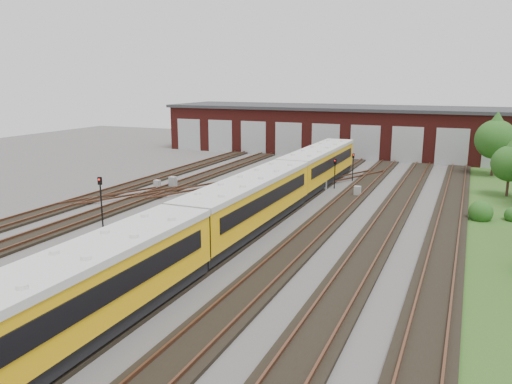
% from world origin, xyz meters
% --- Properties ---
extents(ground, '(120.00, 120.00, 0.00)m').
position_xyz_m(ground, '(0.00, 0.00, 0.00)').
color(ground, '#464341').
rests_on(ground, ground).
extents(track_network, '(30.40, 70.00, 0.33)m').
position_xyz_m(track_network, '(-0.17, 0.59, 0.11)').
color(track_network, black).
rests_on(track_network, ground).
extents(maintenance_shed, '(51.00, 12.50, 6.35)m').
position_xyz_m(maintenance_shed, '(-0.01, 39.97, 3.20)').
color(maintenance_shed, '#581916').
rests_on(maintenance_shed, ground).
extents(metro_train, '(2.89, 47.76, 3.25)m').
position_xyz_m(metro_train, '(2.00, 1.49, 2.00)').
color(metro_train, black).
rests_on(metro_train, ground).
extents(signal_mast_0, '(0.29, 0.27, 3.46)m').
position_xyz_m(signal_mast_0, '(-7.69, -1.55, 2.20)').
color(signal_mast_0, black).
rests_on(signal_mast_0, ground).
extents(signal_mast_1, '(0.25, 0.23, 2.62)m').
position_xyz_m(signal_mast_1, '(-0.98, 19.68, 1.69)').
color(signal_mast_1, black).
rests_on(signal_mast_1, ground).
extents(signal_mast_2, '(0.25, 0.24, 2.77)m').
position_xyz_m(signal_mast_2, '(3.73, 16.66, 1.78)').
color(signal_mast_2, black).
rests_on(signal_mast_2, ground).
extents(signal_mast_3, '(0.25, 0.24, 2.76)m').
position_xyz_m(signal_mast_3, '(4.49, 20.77, 1.77)').
color(signal_mast_3, black).
rests_on(signal_mast_3, ground).
extents(relay_cabinet_0, '(0.67, 0.57, 1.06)m').
position_xyz_m(relay_cabinet_0, '(-10.10, 11.02, 0.53)').
color(relay_cabinet_0, '#999C9E').
rests_on(relay_cabinet_0, ground).
extents(relay_cabinet_1, '(0.55, 0.47, 0.89)m').
position_xyz_m(relay_cabinet_1, '(-11.02, 9.85, 0.45)').
color(relay_cabinet_1, '#999C9E').
rests_on(relay_cabinet_1, ground).
extents(relay_cabinet_2, '(0.64, 0.54, 1.05)m').
position_xyz_m(relay_cabinet_2, '(-4.85, 13.27, 0.53)').
color(relay_cabinet_2, '#999C9E').
rests_on(relay_cabinet_2, ground).
extents(relay_cabinet_3, '(0.59, 0.50, 0.94)m').
position_xyz_m(relay_cabinet_3, '(6.37, 14.21, 0.47)').
color(relay_cabinet_3, '#999C9E').
rests_on(relay_cabinet_3, ground).
extents(relay_cabinet_4, '(0.62, 0.55, 0.92)m').
position_xyz_m(relay_cabinet_4, '(2.98, 15.73, 0.46)').
color(relay_cabinet_4, '#999C9E').
rests_on(relay_cabinet_4, ground).
extents(tree_0, '(4.05, 4.05, 6.72)m').
position_xyz_m(tree_0, '(17.25, 29.29, 4.31)').
color(tree_0, '#362218').
rests_on(tree_0, ground).
extents(tree_1, '(3.06, 3.06, 5.07)m').
position_xyz_m(tree_1, '(18.15, 19.33, 3.26)').
color(tree_1, '#362218').
rests_on(tree_1, ground).
extents(bush_0, '(1.69, 1.69, 1.69)m').
position_xyz_m(bush_0, '(16.00, 10.38, 0.85)').
color(bush_0, '#1C4413').
rests_on(bush_0, ground).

